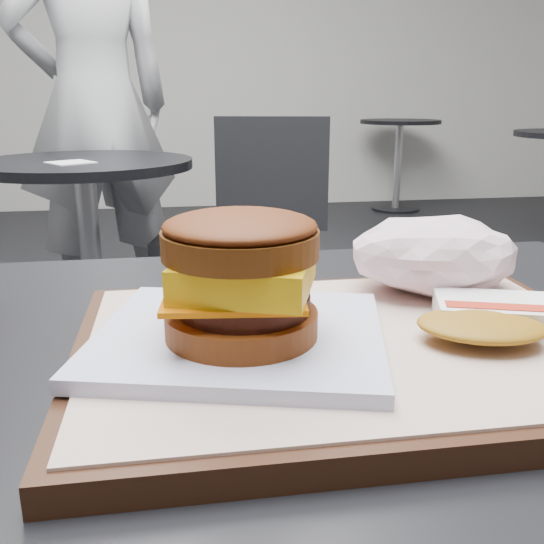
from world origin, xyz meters
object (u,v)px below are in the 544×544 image
at_px(patron, 94,103).
at_px(serving_tray, 350,349).
at_px(crumpled_wrapper, 434,254).
at_px(breakfast_sandwich, 241,291).
at_px(neighbor_chair, 238,223).
at_px(neighbor_table, 88,220).
at_px(hash_brown, 491,318).

bearing_deg(patron, serving_tray, 77.97).
relative_size(serving_tray, patron, 0.21).
distance_m(crumpled_wrapper, patron, 2.21).
distance_m(serving_tray, breakfast_sandwich, 0.09).
xyz_separation_m(crumpled_wrapper, patron, (-0.52, 2.15, 0.10)).
bearing_deg(crumpled_wrapper, serving_tray, -137.94).
distance_m(neighbor_chair, patron, 0.83).
height_order(neighbor_table, patron, patron).
xyz_separation_m(hash_brown, neighbor_chair, (0.00, 1.75, -0.29)).
xyz_separation_m(neighbor_table, neighbor_chair, (0.51, 0.07, -0.04)).
height_order(crumpled_wrapper, neighbor_chair, neighbor_chair).
bearing_deg(neighbor_chair, patron, 136.59).
bearing_deg(neighbor_table, hash_brown, -73.23).
height_order(breakfast_sandwich, hash_brown, breakfast_sandwich).
xyz_separation_m(breakfast_sandwich, neighbor_chair, (0.18, 1.75, -0.32)).
bearing_deg(patron, hash_brown, 80.38).
height_order(hash_brown, crumpled_wrapper, crumpled_wrapper).
xyz_separation_m(serving_tray, crumpled_wrapper, (0.10, 0.09, 0.04)).
bearing_deg(neighbor_chair, hash_brown, -90.10).
xyz_separation_m(breakfast_sandwich, hash_brown, (0.18, -0.00, -0.03)).
height_order(breakfast_sandwich, neighbor_chair, breakfast_sandwich).
bearing_deg(patron, crumpled_wrapper, 80.92).
height_order(serving_tray, crumpled_wrapper, crumpled_wrapper).
bearing_deg(breakfast_sandwich, serving_tray, 5.89).
bearing_deg(hash_brown, serving_tray, 174.96).
height_order(crumpled_wrapper, patron, patron).
relative_size(serving_tray, neighbor_chair, 0.43).
relative_size(breakfast_sandwich, neighbor_table, 0.30).
distance_m(serving_tray, neighbor_table, 1.73).
xyz_separation_m(hash_brown, neighbor_table, (-0.50, 1.67, -0.25)).
distance_m(neighbor_table, neighbor_chair, 0.51).
bearing_deg(serving_tray, neighbor_chair, 86.60).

